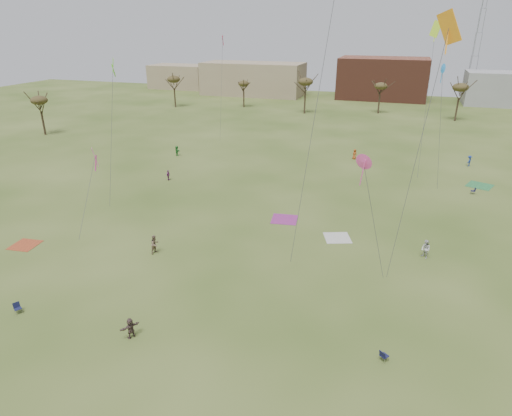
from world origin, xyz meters
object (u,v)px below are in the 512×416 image
(camp_chair_right, at_px, (473,192))
(radio_tower, at_px, (479,32))
(camp_chair_center, at_px, (384,358))
(camp_chair_left, at_px, (18,310))

(camp_chair_right, distance_m, radio_tower, 89.13)
(camp_chair_center, bearing_deg, camp_chair_left, 44.04)
(camp_chair_right, bearing_deg, camp_chair_center, -21.14)
(camp_chair_right, bearing_deg, radio_tower, 168.40)
(camp_chair_center, xyz_separation_m, radio_tower, (17.47, 123.29, 18.95))
(radio_tower, bearing_deg, camp_chair_center, -98.07)
(camp_chair_right, height_order, radio_tower, radio_tower)
(camp_chair_left, bearing_deg, camp_chair_center, -52.81)
(camp_chair_left, distance_m, camp_chair_center, 28.00)
(camp_chair_left, distance_m, radio_tower, 136.01)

